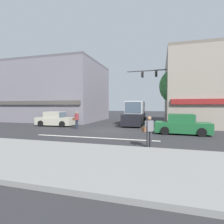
# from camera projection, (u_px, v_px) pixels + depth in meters

# --- Properties ---
(ground_plane) EXTENTS (120.00, 120.00, 0.00)m
(ground_plane) POSITION_uv_depth(u_px,v_px,m) (108.00, 131.00, 15.52)
(ground_plane) COLOR #2B2B2D
(lane_marking_stripe) EXTENTS (9.00, 0.24, 0.01)m
(lane_marking_stripe) POSITION_uv_depth(u_px,v_px,m) (94.00, 138.00, 12.15)
(lane_marking_stripe) COLOR silver
(lane_marking_stripe) RESTS_ON ground
(sidewalk_curb) EXTENTS (40.00, 5.00, 0.16)m
(sidewalk_curb) POSITION_uv_depth(u_px,v_px,m) (49.00, 157.00, 7.33)
(sidewalk_curb) COLOR gray
(sidewalk_curb) RESTS_ON ground
(building_left_block) EXTENTS (12.54, 10.54, 8.48)m
(building_left_block) POSITION_uv_depth(u_px,v_px,m) (60.00, 93.00, 26.77)
(building_left_block) COLOR slate
(building_left_block) RESTS_ON ground
(building_right_corner) EXTENTS (11.99, 11.91, 8.17)m
(building_right_corner) POSITION_uv_depth(u_px,v_px,m) (219.00, 90.00, 20.55)
(building_right_corner) COLOR gray
(building_right_corner) RESTS_ON ground
(street_tree) EXTENTS (4.10, 4.10, 6.44)m
(street_tree) POSITION_uv_depth(u_px,v_px,m) (178.00, 86.00, 19.12)
(street_tree) COLOR #4C3823
(street_tree) RESTS_ON ground
(utility_pole_near_left) EXTENTS (1.40, 0.22, 7.70)m
(utility_pole_near_left) POSITION_uv_depth(u_px,v_px,m) (66.00, 92.00, 22.25)
(utility_pole_near_left) COLOR brown
(utility_pole_near_left) RESTS_ON ground
(traffic_light_mast) EXTENTS (4.89, 0.29, 6.20)m
(traffic_light_mast) POSITION_uv_depth(u_px,v_px,m) (163.00, 87.00, 18.09)
(traffic_light_mast) COLOR #47474C
(traffic_light_mast) RESTS_ON ground
(box_truck_parked_curbside) EXTENTS (2.25, 5.60, 2.75)m
(box_truck_parked_curbside) POSITION_uv_depth(u_px,v_px,m) (135.00, 114.00, 20.12)
(box_truck_parked_curbside) COLOR black
(box_truck_parked_curbside) RESTS_ON ground
(sedan_approaching_near) EXTENTS (4.17, 2.01, 1.58)m
(sedan_approaching_near) POSITION_uv_depth(u_px,v_px,m) (55.00, 119.00, 19.22)
(sedan_approaching_near) COLOR #B7B29E
(sedan_approaching_near) RESTS_ON ground
(sedan_crossing_rightbound) EXTENTS (4.19, 2.06, 1.58)m
(sedan_crossing_rightbound) POSITION_uv_depth(u_px,v_px,m) (182.00, 125.00, 13.68)
(sedan_crossing_rightbound) COLOR #1E6033
(sedan_crossing_rightbound) RESTS_ON ground
(pedestrian_foreground_with_bag) EXTENTS (0.63, 0.53, 1.67)m
(pedestrian_foreground_with_bag) POSITION_uv_depth(u_px,v_px,m) (149.00, 130.00, 9.27)
(pedestrian_foreground_with_bag) COLOR #333338
(pedestrian_foreground_with_bag) RESTS_ON ground
(pedestrian_mid_crossing) EXTENTS (0.44, 0.67, 1.67)m
(pedestrian_mid_crossing) POSITION_uv_depth(u_px,v_px,m) (76.00, 119.00, 16.69)
(pedestrian_mid_crossing) COLOR #232838
(pedestrian_mid_crossing) RESTS_ON ground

